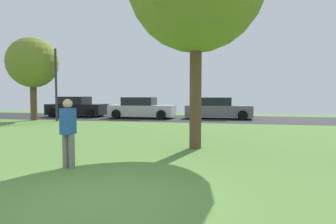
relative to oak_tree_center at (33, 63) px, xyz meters
name	(u,v)px	position (x,y,z in m)	size (l,w,h in m)	color
ground_plane	(103,200)	(10.49, -12.56, -3.70)	(44.00, 44.00, 0.00)	#547F38
road_strip	(201,119)	(10.49, 3.44, -3.69)	(44.00, 6.40, 0.01)	#28282B
oak_tree_center	(33,63)	(0.00, 0.00, 0.00)	(3.21, 3.21, 5.33)	brown
person_walking	(68,131)	(8.89, -10.84, -2.85)	(0.30, 0.34, 1.55)	slate
parked_car_black	(76,107)	(1.04, 3.55, -3.01)	(4.34, 2.09, 1.52)	black
parked_car_silver	(142,109)	(6.35, 3.10, -3.02)	(4.53, 2.11, 1.48)	#B7B7BC
parked_car_grey	(218,109)	(11.67, 3.76, -3.03)	(4.51, 1.97, 1.47)	slate
street_lamp_post	(56,85)	(1.88, -0.36, -1.45)	(0.14, 0.14, 4.50)	#2D2D33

